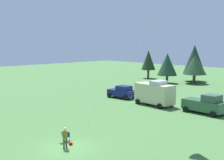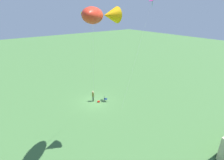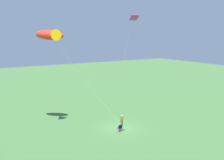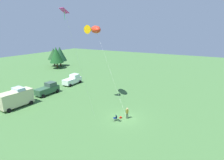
{
  "view_description": "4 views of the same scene",
  "coord_description": "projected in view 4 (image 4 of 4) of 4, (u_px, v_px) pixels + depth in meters",
  "views": [
    {
      "loc": [
        19.69,
        -14.38,
        8.47
      ],
      "look_at": [
        0.34,
        4.63,
        5.08
      ],
      "focal_mm": 50.0,
      "sensor_mm": 36.0,
      "label": 1
    },
    {
      "loc": [
        12.52,
        20.92,
        13.43
      ],
      "look_at": [
        -0.79,
        3.37,
        4.57
      ],
      "focal_mm": 28.0,
      "sensor_mm": 36.0,
      "label": 2
    },
    {
      "loc": [
        -29.68,
        19.82,
        13.09
      ],
      "look_at": [
        0.38,
        1.14,
        6.91
      ],
      "focal_mm": 42.0,
      "sensor_mm": 36.0,
      "label": 3
    },
    {
      "loc": [
        -21.8,
        -10.07,
        12.81
      ],
      "look_at": [
        -2.24,
        0.93,
        6.46
      ],
      "focal_mm": 28.0,
      "sensor_mm": 36.0,
      "label": 4
    }
  ],
  "objects": [
    {
      "name": "backpack_on_grass",
      "position": [
        121.0,
        118.0,
        26.46
      ],
      "size": [
        0.37,
        0.31,
        0.22
      ],
      "primitive_type": "cube",
      "rotation": [
        0.0,
        0.0,
        5.96
      ],
      "color": "#B70C06",
      "rests_on": "ground"
    },
    {
      "name": "truck_green_flatbed",
      "position": [
        48.0,
        89.0,
        36.45
      ],
      "size": [
        5.07,
        2.57,
        2.34
      ],
      "rotation": [
        0.0,
        0.0,
        -0.04
      ],
      "color": "#2F583A",
      "rests_on": "ground"
    },
    {
      "name": "van_camper_beige",
      "position": [
        16.0,
        98.0,
        30.12
      ],
      "size": [
        5.55,
        2.93,
        3.34
      ],
      "rotation": [
        0.0,
        0.0,
        -0.07
      ],
      "color": "beige",
      "rests_on": "ground"
    },
    {
      "name": "folding_chair",
      "position": [
        116.0,
        118.0,
        25.71
      ],
      "size": [
        0.67,
        0.67,
        0.82
      ],
      "rotation": [
        0.0,
        0.0,
        2.48
      ],
      "color": "#0A1F4E",
      "rests_on": "ground"
    },
    {
      "name": "person_kite_flyer",
      "position": [
        127.0,
        112.0,
        26.18
      ],
      "size": [
        0.39,
        0.56,
        1.74
      ],
      "rotation": [
        0.0,
        0.0,
        2.98
      ],
      "color": "#3C4C36",
      "rests_on": "ground"
    },
    {
      "name": "truck_white_pickup",
      "position": [
        72.0,
        80.0,
        43.24
      ],
      "size": [
        5.0,
        2.4,
        2.34
      ],
      "rotation": [
        0.0,
        0.0,
        0.0
      ],
      "color": "white",
      "rests_on": "ground"
    },
    {
      "name": "kite_large_fish",
      "position": [
        94.0,
        29.0,
        30.5
      ],
      "size": [
        6.65,
        10.51,
        13.78
      ],
      "color": "red",
      "rests_on": "ground"
    },
    {
      "name": "kite_diamond_rainbow",
      "position": [
        66.0,
        18.0,
        18.14
      ],
      "size": [
        6.13,
        1.13,
        15.04
      ],
      "color": "#D03196",
      "rests_on": "ground"
    },
    {
      "name": "ground_plane",
      "position": [
        125.0,
        118.0,
        26.52
      ],
      "size": [
        160.0,
        160.0,
        0.0
      ],
      "primitive_type": "plane",
      "color": "#426F39"
    }
  ]
}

